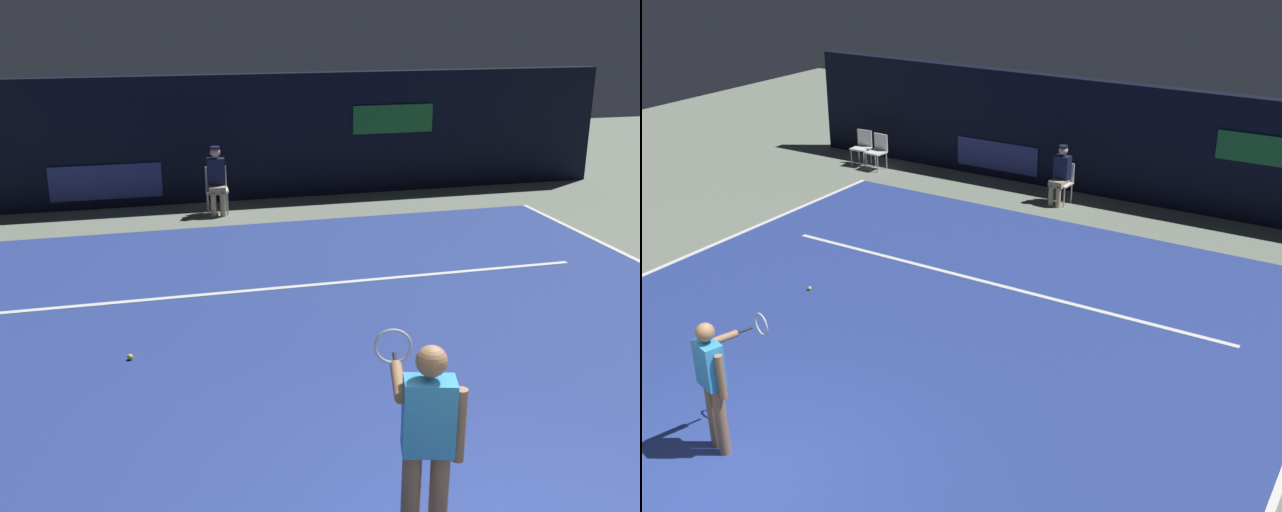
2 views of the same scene
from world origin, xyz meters
TOP-DOWN VIEW (x-y plane):
  - ground_plane at (0.00, 4.32)m, footprint 32.64×32.64m
  - court_surface at (0.00, 4.32)m, footprint 11.03×10.65m
  - line_service at (0.00, 6.19)m, footprint 8.61×0.10m
  - back_wall at (-0.00, 11.70)m, footprint 16.17×0.33m
  - tennis_player at (-0.46, 0.44)m, footprint 0.51×1.03m
  - line_judge_on_chair at (-0.72, 10.64)m, footprint 0.46×0.55m
  - tennis_ball at (-2.51, 4.33)m, footprint 0.07×0.07m

SIDE VIEW (x-z plane):
  - ground_plane at x=0.00m, z-range 0.00..0.00m
  - court_surface at x=0.00m, z-range 0.00..0.01m
  - line_service at x=0.00m, z-range 0.01..0.02m
  - tennis_ball at x=-2.51m, z-range 0.01..0.08m
  - line_judge_on_chair at x=-0.72m, z-range 0.03..1.35m
  - tennis_player at x=-0.46m, z-range 0.12..1.85m
  - back_wall at x=0.00m, z-range 0.00..2.60m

